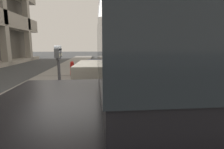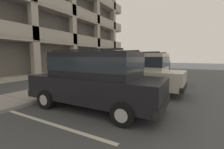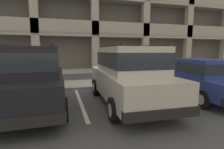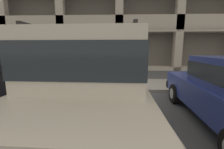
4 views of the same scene
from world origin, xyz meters
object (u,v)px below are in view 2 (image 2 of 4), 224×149
object	(u,v)px
silver_suv	(136,71)
dark_hatchback	(150,71)
fire_hydrant	(118,72)
parking_meter_near	(90,67)
red_sedan	(96,77)

from	to	relation	value
silver_suv	dark_hatchback	distance (m)	3.03
silver_suv	fire_hydrant	bearing A→B (deg)	38.82
dark_hatchback	parking_meter_near	xyz separation A→B (m)	(-3.18, 2.75, 0.39)
silver_suv	dark_hatchback	xyz separation A→B (m)	(3.01, 0.04, -0.27)
dark_hatchback	fire_hydrant	size ratio (longest dim) A/B	6.52
red_sedan	dark_hatchback	xyz separation A→B (m)	(6.13, -0.32, -0.27)
red_sedan	parking_meter_near	size ratio (longest dim) A/B	3.28
red_sedan	fire_hydrant	world-z (taller)	red_sedan
parking_meter_near	fire_hydrant	distance (m)	4.32
silver_suv	fire_hydrant	distance (m)	5.16
parking_meter_near	fire_hydrant	bearing A→B (deg)	4.00
red_sedan	parking_meter_near	xyz separation A→B (m)	(2.95, 2.43, 0.13)
silver_suv	fire_hydrant	size ratio (longest dim) A/B	6.90
red_sedan	dark_hatchback	world-z (taller)	red_sedan
fire_hydrant	silver_suv	bearing A→B (deg)	-142.85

